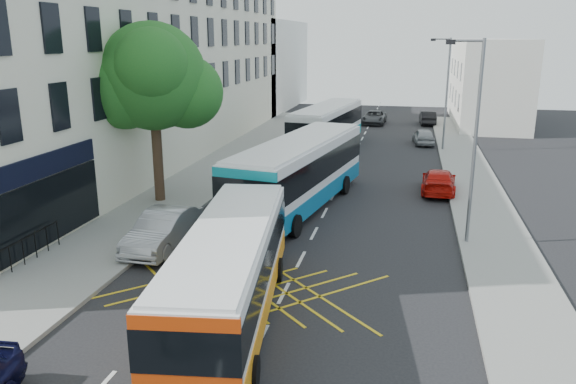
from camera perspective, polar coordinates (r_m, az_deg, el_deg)
The scene contains 17 objects.
pavement_left at distance 29.48m, azimuth -12.83°, elevation -0.89°, with size 5.00×70.00×0.15m, color gray.
pavement_right at distance 27.09m, azimuth 19.64°, elevation -2.87°, with size 3.00×70.00×0.15m, color gray.
terrace_main at distance 39.32m, azimuth -14.99°, elevation 12.88°, with size 8.30×45.00×13.50m.
terrace_far at distance 68.01m, azimuth -2.99°, elevation 12.76°, with size 8.00×20.00×10.00m, color silver.
building_right at distance 59.17m, azimuth 19.57°, elevation 10.54°, with size 6.00×18.00×8.00m, color silver.
street_tree at distance 28.39m, azimuth -13.63°, elevation 11.23°, with size 6.30×5.70×8.80m.
lamp_near at distance 22.99m, azimuth 18.31°, elevation 5.77°, with size 1.45×0.15×8.00m.
lamp_far at distance 42.80m, azimuth 15.72°, elevation 10.12°, with size 1.45×0.15×8.00m.
railings at distance 22.09m, azimuth -26.40°, elevation -5.96°, with size 0.08×5.60×1.14m, color black, non-canonical shape.
bus_near at distance 16.74m, azimuth -5.95°, elevation -8.08°, with size 3.70×10.45×2.87m.
bus_mid at distance 27.42m, azimuth 1.14°, elevation 2.00°, with size 4.85×12.43×3.41m.
bus_far at distance 42.86m, azimuth 4.00°, elevation 6.72°, with size 4.20×11.72×3.22m.
parked_car_silver at distance 22.95m, azimuth -12.55°, elevation -3.77°, with size 1.62×4.64×1.53m, color #A2A4A9.
red_hatchback at distance 31.57m, azimuth 15.06°, elevation 1.10°, with size 1.78×4.37×1.27m, color #BD0F08.
distant_car_grey at distance 55.78m, azimuth 8.75°, elevation 7.51°, with size 2.10×4.57×1.27m, color #393C40.
distant_car_silver at distance 45.72m, azimuth 13.61°, elevation 5.52°, with size 1.49×3.70×1.26m, color #989BA0.
distant_car_dark at distance 56.43m, azimuth 14.01°, elevation 7.34°, with size 1.38×3.95×1.30m, color black.
Camera 1 is at (3.73, -10.58, 8.17)m, focal length 35.00 mm.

